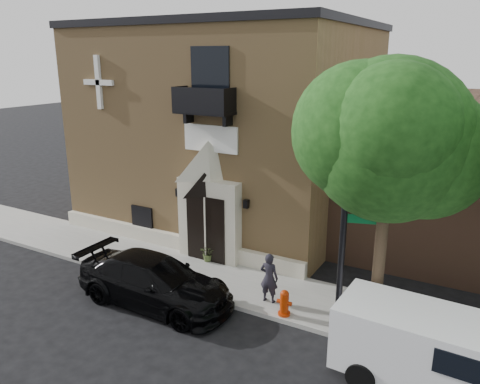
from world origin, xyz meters
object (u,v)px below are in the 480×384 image
object	(u,v)px
black_sedan	(155,281)
street_sign	(345,221)
cargo_van	(447,354)
pedestrian_near	(269,278)
dumpster	(441,338)
fire_hydrant	(284,303)

from	to	relation	value
black_sedan	street_sign	world-z (taller)	street_sign
cargo_van	pedestrian_near	world-z (taller)	cargo_van
street_sign	pedestrian_near	bearing A→B (deg)	150.34
cargo_van	dumpster	world-z (taller)	cargo_van
street_sign	dumpster	distance (m)	3.96
black_sedan	fire_hydrant	distance (m)	4.28
cargo_van	street_sign	distance (m)	4.02
dumpster	pedestrian_near	distance (m)	5.25
fire_hydrant	dumpster	bearing A→B (deg)	1.88
black_sedan	pedestrian_near	size ratio (longest dim) A/B	3.25
black_sedan	cargo_van	xyz separation A→B (m)	(8.81, -0.00, 0.31)
street_sign	fire_hydrant	bearing A→B (deg)	161.40
dumpster	fire_hydrant	bearing A→B (deg)	-175.75
dumpster	pedestrian_near	bearing A→B (deg)	178.33
fire_hydrant	dumpster	xyz separation A→B (m)	(4.45, 0.15, 0.14)
cargo_van	dumpster	xyz separation A→B (m)	(-0.25, 1.33, -0.41)
street_sign	cargo_van	bearing A→B (deg)	-37.73
street_sign	dumpster	size ratio (longest dim) A/B	4.01
black_sedan	fire_hydrant	size ratio (longest dim) A/B	6.53
black_sedan	fire_hydrant	bearing A→B (deg)	-74.29
cargo_van	street_sign	size ratio (longest dim) A/B	0.73
dumpster	pedestrian_near	world-z (taller)	pedestrian_near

